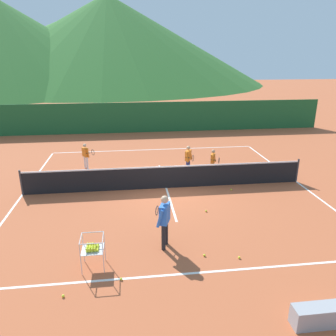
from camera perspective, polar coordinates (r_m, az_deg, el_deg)
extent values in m
plane|color=#B25633|center=(13.72, -0.32, -3.52)|extent=(120.00, 120.00, 0.00)
cube|color=white|center=(8.79, 4.34, -17.92)|extent=(11.62, 0.08, 0.01)
cube|color=white|center=(19.28, -2.42, 3.26)|extent=(11.62, 0.08, 0.01)
cube|color=white|center=(14.30, -24.19, -4.32)|extent=(0.08, 11.63, 0.01)
cube|color=white|center=(15.47, 21.60, -2.23)|extent=(0.08, 11.63, 0.01)
cube|color=white|center=(13.71, -0.32, -3.51)|extent=(0.08, 5.95, 0.01)
cylinder|color=#333338|center=(14.10, -24.35, -2.37)|extent=(0.08, 0.08, 1.05)
cylinder|color=#333338|center=(15.28, 21.73, -0.41)|extent=(0.08, 0.08, 1.05)
cube|color=black|center=(13.54, -0.32, -1.73)|extent=(11.48, 0.02, 0.92)
cube|color=white|center=(13.38, -0.33, 0.21)|extent=(11.48, 0.03, 0.06)
cylinder|color=black|center=(9.45, -0.80, -12.05)|extent=(0.12, 0.12, 0.80)
cylinder|color=black|center=(9.70, -0.35, -11.13)|extent=(0.12, 0.12, 0.80)
cube|color=blue|center=(9.24, -0.59, -7.95)|extent=(0.37, 0.52, 0.56)
sphere|color=#DBAD84|center=(9.06, -0.59, -5.56)|extent=(0.22, 0.22, 0.22)
cylinder|color=blue|center=(9.04, -1.42, -8.87)|extent=(0.23, 0.16, 0.55)
cylinder|color=blue|center=(9.51, -0.43, -7.41)|extent=(0.18, 0.14, 0.55)
torus|color=#262628|center=(9.58, -1.95, -7.46)|extent=(0.12, 0.28, 0.29)
cylinder|color=black|center=(9.53, -0.51, -7.62)|extent=(0.22, 0.10, 0.03)
cylinder|color=silver|center=(16.57, -14.36, 1.07)|extent=(0.09, 0.09, 0.62)
cylinder|color=silver|center=(16.37, -13.98, 0.87)|extent=(0.09, 0.09, 0.62)
cube|color=orange|center=(16.32, -14.32, 2.73)|extent=(0.35, 0.40, 0.44)
sphere|color=#DBAD84|center=(16.23, -14.42, 3.85)|extent=(0.17, 0.17, 0.17)
cylinder|color=orange|center=(16.53, -14.49, 2.83)|extent=(0.18, 0.15, 0.43)
cylinder|color=orange|center=(16.15, -13.87, 2.49)|extent=(0.14, 0.13, 0.43)
torus|color=#262628|center=(16.27, -13.04, 2.71)|extent=(0.18, 0.26, 0.29)
cylinder|color=black|center=(16.16, -13.80, 2.54)|extent=(0.20, 0.15, 0.03)
cylinder|color=navy|center=(15.37, 3.67, 0.33)|extent=(0.10, 0.10, 0.67)
cylinder|color=navy|center=(15.14, 3.37, 0.04)|extent=(0.10, 0.10, 0.67)
cube|color=orange|center=(15.08, 3.57, 2.23)|extent=(0.36, 0.44, 0.47)
sphere|color=tan|center=(14.98, 3.59, 3.54)|extent=(0.19, 0.19, 0.19)
cylinder|color=orange|center=(15.28, 4.04, 2.34)|extent=(0.19, 0.15, 0.46)
cylinder|color=orange|center=(14.87, 3.41, 1.86)|extent=(0.16, 0.13, 0.46)
torus|color=#262628|center=(14.80, 4.38, 1.72)|extent=(0.16, 0.27, 0.29)
cylinder|color=black|center=(14.87, 3.48, 1.83)|extent=(0.21, 0.13, 0.03)
cylinder|color=silver|center=(15.33, 7.86, 0.01)|extent=(0.09, 0.09, 0.61)
cylinder|color=silver|center=(15.11, 7.75, -0.27)|extent=(0.09, 0.09, 0.61)
cube|color=orange|center=(15.06, 7.89, 1.72)|extent=(0.29, 0.40, 0.43)
sphere|color=tan|center=(14.97, 7.95, 2.90)|extent=(0.17, 0.17, 0.17)
cylinder|color=orange|center=(15.26, 8.18, 1.84)|extent=(0.18, 0.12, 0.42)
cylinder|color=orange|center=(14.87, 7.90, 1.37)|extent=(0.14, 0.11, 0.42)
torus|color=#262628|center=(14.84, 8.93, 1.33)|extent=(0.13, 0.28, 0.29)
cylinder|color=black|center=(14.86, 7.99, 1.41)|extent=(0.21, 0.11, 0.03)
cylinder|color=#B7B7BC|center=(9.20, -14.63, -13.34)|extent=(0.02, 0.02, 0.89)
cylinder|color=#B7B7BC|center=(9.14, -11.05, -13.29)|extent=(0.02, 0.02, 0.89)
cylinder|color=#B7B7BC|center=(8.74, -15.07, -15.30)|extent=(0.02, 0.02, 0.89)
cylinder|color=#B7B7BC|center=(8.67, -11.27, -15.27)|extent=(0.02, 0.02, 0.89)
cube|color=#B7B7BC|center=(8.88, -13.06, -13.72)|extent=(0.56, 0.56, 0.01)
cube|color=#B7B7BC|center=(8.94, -13.06, -10.91)|extent=(0.56, 0.02, 0.02)
cube|color=#B7B7BC|center=(8.46, -13.41, -12.80)|extent=(0.56, 0.02, 0.02)
cube|color=#B7B7BC|center=(8.74, -15.09, -11.86)|extent=(0.02, 0.56, 0.02)
cube|color=#B7B7BC|center=(8.67, -11.35, -11.79)|extent=(0.02, 0.56, 0.02)
sphere|color=yellow|center=(8.77, -14.03, -13.96)|extent=(0.07, 0.07, 0.07)
sphere|color=yellow|center=(8.83, -13.98, -13.73)|extent=(0.07, 0.07, 0.07)
sphere|color=yellow|center=(8.88, -13.93, -13.52)|extent=(0.07, 0.07, 0.07)
sphere|color=yellow|center=(8.93, -13.90, -13.29)|extent=(0.07, 0.07, 0.07)
sphere|color=yellow|center=(8.99, -13.83, -13.08)|extent=(0.07, 0.07, 0.07)
sphere|color=yellow|center=(8.76, -13.60, -13.98)|extent=(0.07, 0.07, 0.07)
sphere|color=yellow|center=(8.81, -13.57, -13.76)|extent=(0.07, 0.07, 0.07)
sphere|color=yellow|center=(8.87, -13.47, -13.53)|extent=(0.07, 0.07, 0.07)
sphere|color=yellow|center=(8.92, -13.48, -13.33)|extent=(0.07, 0.07, 0.07)
sphere|color=yellow|center=(8.98, -13.43, -13.08)|extent=(0.07, 0.07, 0.07)
sphere|color=yellow|center=(8.75, -13.18, -13.96)|extent=(0.07, 0.07, 0.07)
sphere|color=yellow|center=(8.81, -13.09, -13.76)|extent=(0.07, 0.07, 0.07)
sphere|color=yellow|center=(8.86, -13.05, -13.53)|extent=(0.07, 0.07, 0.07)
sphere|color=yellow|center=(8.92, -13.01, -13.30)|extent=(0.07, 0.07, 0.07)
sphere|color=yellow|center=(8.97, -12.99, -13.08)|extent=(0.07, 0.07, 0.07)
sphere|color=yellow|center=(8.75, -12.71, -13.96)|extent=(0.07, 0.07, 0.07)
sphere|color=yellow|center=(8.80, -12.72, -13.75)|extent=(0.07, 0.07, 0.07)
sphere|color=yellow|center=(8.85, -12.67, -13.50)|extent=(0.07, 0.07, 0.07)
sphere|color=yellow|center=(8.90, -12.60, -13.29)|extent=(0.07, 0.07, 0.07)
sphere|color=yellow|center=(8.96, -12.61, -13.08)|extent=(0.07, 0.07, 0.07)
sphere|color=yellow|center=(8.74, -12.26, -13.94)|extent=(0.07, 0.07, 0.07)
sphere|color=yellow|center=(8.80, -12.26, -13.76)|extent=(0.07, 0.07, 0.07)
sphere|color=yellow|center=(8.84, -12.21, -13.55)|extent=(0.07, 0.07, 0.07)
sphere|color=yellow|center=(8.90, -12.21, -13.33)|extent=(0.07, 0.07, 0.07)
sphere|color=yellow|center=(8.96, -12.18, -13.05)|extent=(0.07, 0.07, 0.07)
sphere|color=yellow|center=(8.74, -14.07, -13.70)|extent=(0.07, 0.07, 0.07)
sphere|color=yellow|center=(8.79, -14.00, -13.47)|extent=(0.07, 0.07, 0.07)
sphere|color=yellow|center=(8.84, -13.92, -13.27)|extent=(0.07, 0.07, 0.07)
sphere|color=yellow|center=(8.90, -13.90, -13.03)|extent=(0.07, 0.07, 0.07)
sphere|color=yellow|center=(8.96, -13.89, -12.78)|extent=(0.07, 0.07, 0.07)
sphere|color=yellow|center=(8.73, -13.65, -13.72)|extent=(0.07, 0.07, 0.07)
sphere|color=yellow|center=(8.79, -13.56, -13.47)|extent=(0.07, 0.07, 0.07)
sphere|color=yellow|center=(8.84, -13.51, -13.22)|extent=(0.07, 0.07, 0.07)
sphere|color=yellow|center=(8.90, -13.45, -13.00)|extent=(0.07, 0.07, 0.07)
sphere|color=yellow|center=(8.94, -13.49, -12.81)|extent=(0.07, 0.07, 0.07)
sphere|color=yellow|center=(8.72, -13.15, -13.70)|extent=(0.07, 0.07, 0.07)
sphere|color=yellow|center=(8.78, -13.18, -13.44)|extent=(0.07, 0.07, 0.07)
sphere|color=yellow|center=(8.83, -13.11, -13.26)|extent=(0.07, 0.07, 0.07)
sphere|color=yellow|center=(8.89, -13.09, -12.99)|extent=(0.07, 0.07, 0.07)
sphere|color=yellow|center=(8.94, -13.04, -12.79)|extent=(0.07, 0.07, 0.07)
sphere|color=yellow|center=(8.71, -12.72, -13.70)|extent=(0.07, 0.07, 0.07)
sphere|color=yellow|center=(8.77, -12.72, -13.44)|extent=(0.07, 0.07, 0.07)
sphere|color=yellow|center=(8.83, -12.70, -13.20)|extent=(0.07, 0.07, 0.07)
sphere|color=yellow|center=(8.88, -12.64, -13.01)|extent=(0.07, 0.07, 0.07)
sphere|color=yellow|center=(9.48, 12.39, -15.08)|extent=(0.07, 0.07, 0.07)
sphere|color=yellow|center=(13.72, 11.02, -3.73)|extent=(0.07, 0.07, 0.07)
sphere|color=yellow|center=(8.43, -17.92, -20.58)|extent=(0.07, 0.07, 0.07)
sphere|color=yellow|center=(8.62, -8.23, -18.72)|extent=(0.07, 0.07, 0.07)
sphere|color=yellow|center=(11.78, 6.70, -7.50)|extent=(0.07, 0.07, 0.07)
sphere|color=yellow|center=(9.41, 6.40, -14.96)|extent=(0.07, 0.07, 0.07)
cube|color=#1E5B2D|center=(23.60, -3.44, 8.87)|extent=(25.57, 0.08, 2.15)
cube|color=#99999E|center=(8.07, 26.18, -22.09)|extent=(1.50, 0.36, 0.46)
cone|color=#2D6628|center=(68.88, -10.33, 21.27)|extent=(59.40, 59.40, 16.20)
cone|color=#427A38|center=(75.03, -17.72, 18.96)|extent=(57.05, 57.05, 12.11)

